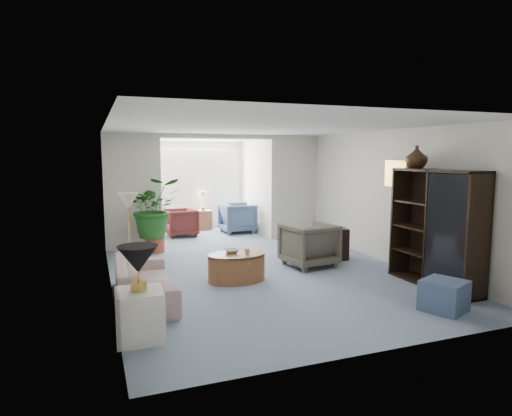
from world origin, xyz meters
name	(u,v)px	position (x,y,z in m)	size (l,w,h in m)	color
floor	(269,277)	(0.00, 0.00, 0.00)	(6.00, 6.00, 0.00)	#8CA0B8
sunroom_floor	(208,235)	(0.00, 4.10, 0.00)	(2.60, 2.60, 0.00)	#8CA0B8
back_pier_left	(133,192)	(-1.90, 3.00, 1.25)	(1.20, 0.12, 2.50)	silver
back_pier_right	(294,187)	(1.90, 3.00, 1.25)	(1.20, 0.12, 2.50)	silver
back_header	(218,136)	(0.00, 3.00, 2.45)	(2.60, 0.12, 0.10)	silver
window_pane	(197,178)	(0.00, 5.18, 1.40)	(2.20, 0.02, 1.50)	white
window_blinds	(197,178)	(0.00, 5.15, 1.40)	(2.20, 0.02, 1.50)	white
framed_picture	(397,174)	(2.46, -0.10, 1.70)	(0.04, 0.50, 0.40)	beige
sofa	(144,280)	(-2.08, -0.45, 0.28)	(1.93, 0.76, 0.56)	beige
end_table	(140,315)	(-2.28, -1.80, 0.28)	(0.51, 0.51, 0.56)	white
table_lamp	(138,259)	(-2.28, -1.80, 0.91)	(0.44, 0.44, 0.30)	black
floor_lamp	(128,201)	(-2.14, 1.17, 1.25)	(0.36, 0.36, 0.28)	beige
coffee_table	(237,267)	(-0.57, -0.02, 0.23)	(0.95, 0.95, 0.45)	#996237
coffee_bowl	(232,251)	(-0.62, 0.08, 0.48)	(0.24, 0.24, 0.06)	beige
coffee_cup	(247,252)	(-0.42, -0.12, 0.49)	(0.09, 0.09, 0.08)	beige
wingback_chair	(309,244)	(0.97, 0.43, 0.40)	(0.85, 0.88, 0.80)	#625C4D
side_table_dark	(333,244)	(1.67, 0.73, 0.31)	(0.51, 0.41, 0.61)	black
entertainment_cabinet	(436,228)	(2.23, -1.36, 0.91)	(0.44, 1.64, 1.82)	black
cabinet_urn	(417,157)	(2.23, -0.86, 2.01)	(0.35, 0.35, 0.37)	#321E10
ottoman	(444,296)	(1.56, -2.28, 0.20)	(0.51, 0.51, 0.41)	slate
plant_pot	(155,245)	(-1.53, 2.58, 0.16)	(0.40, 0.40, 0.32)	#AB4731
house_plant	(154,207)	(-1.53, 2.58, 0.95)	(1.13, 0.98, 1.26)	#235C1F
sunroom_chair_blue	(238,218)	(0.84, 4.19, 0.39)	(0.83, 0.85, 0.78)	slate
sunroom_chair_maroon	(181,223)	(-0.66, 4.19, 0.35)	(0.74, 0.76, 0.69)	maroon
sunroom_table	(203,220)	(0.09, 4.94, 0.26)	(0.43, 0.34, 0.53)	#996237
shelf_clutter	(454,221)	(2.18, -1.77, 1.09)	(0.30, 0.52, 1.06)	#2B2825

